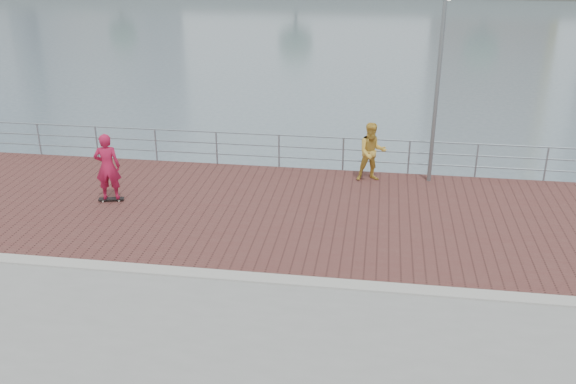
# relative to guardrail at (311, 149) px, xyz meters

# --- Properties ---
(water) EXTENTS (400.00, 400.00, 0.00)m
(water) POSITION_rel_guardrail_xyz_m (-0.00, -7.00, -2.69)
(water) COLOR slate
(water) RESTS_ON ground
(brick_lane) EXTENTS (40.00, 6.80, 0.02)m
(brick_lane) POSITION_rel_guardrail_xyz_m (-0.00, -3.40, -0.68)
(brick_lane) COLOR brown
(brick_lane) RESTS_ON seawall
(curb) EXTENTS (40.00, 0.40, 0.06)m
(curb) POSITION_rel_guardrail_xyz_m (-0.00, -7.00, -0.66)
(curb) COLOR #B7B5AD
(curb) RESTS_ON seawall
(guardrail) EXTENTS (39.06, 0.06, 1.13)m
(guardrail) POSITION_rel_guardrail_xyz_m (0.00, 0.00, 0.00)
(guardrail) COLOR #8C9EA8
(guardrail) RESTS_ON brick_lane
(street_lamp) EXTENTS (0.45, 1.31, 6.19)m
(street_lamp) POSITION_rel_guardrail_xyz_m (3.70, -0.95, 3.71)
(street_lamp) COLOR gray
(street_lamp) RESTS_ON brick_lane
(skateboard) EXTENTS (0.73, 0.34, 0.08)m
(skateboard) POSITION_rel_guardrail_xyz_m (-5.32, -3.40, -0.61)
(skateboard) COLOR black
(skateboard) RESTS_ON brick_lane
(skateboarder) EXTENTS (0.79, 0.61, 1.92)m
(skateboarder) POSITION_rel_guardrail_xyz_m (-5.32, -3.40, 0.37)
(skateboarder) COLOR #BC1941
(skateboarder) RESTS_ON skateboard
(bystander) EXTENTS (1.01, 0.86, 1.81)m
(bystander) POSITION_rel_guardrail_xyz_m (1.93, -0.70, 0.23)
(bystander) COLOR gold
(bystander) RESTS_ON brick_lane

